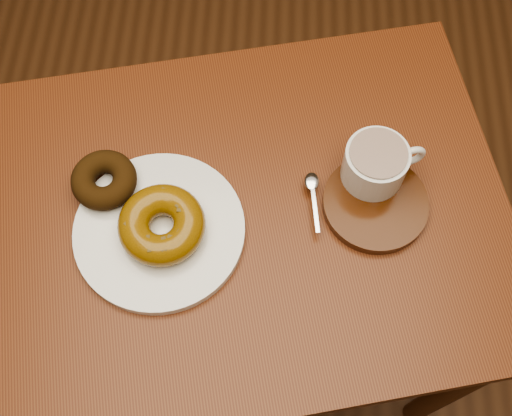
{
  "coord_description": "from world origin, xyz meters",
  "views": [
    {
      "loc": [
        0.01,
        -0.5,
        1.55
      ],
      "look_at": [
        -0.0,
        -0.13,
        0.74
      ],
      "focal_mm": 45.0,
      "sensor_mm": 36.0,
      "label": 1
    }
  ],
  "objects_px": {
    "cafe_table": "(243,243)",
    "donut_plate": "(160,231)",
    "saucer": "(375,204)",
    "coffee_cup": "(376,164)"
  },
  "relations": [
    {
      "from": "cafe_table",
      "to": "donut_plate",
      "type": "distance_m",
      "value": 0.17
    },
    {
      "from": "cafe_table",
      "to": "coffee_cup",
      "type": "distance_m",
      "value": 0.25
    },
    {
      "from": "saucer",
      "to": "coffee_cup",
      "type": "relative_size",
      "value": 1.28
    },
    {
      "from": "donut_plate",
      "to": "coffee_cup",
      "type": "height_order",
      "value": "coffee_cup"
    },
    {
      "from": "saucer",
      "to": "coffee_cup",
      "type": "distance_m",
      "value": 0.06
    },
    {
      "from": "donut_plate",
      "to": "cafe_table",
      "type": "bearing_deg",
      "value": 16.86
    },
    {
      "from": "saucer",
      "to": "donut_plate",
      "type": "bearing_deg",
      "value": -169.97
    },
    {
      "from": "saucer",
      "to": "coffee_cup",
      "type": "height_order",
      "value": "coffee_cup"
    },
    {
      "from": "cafe_table",
      "to": "donut_plate",
      "type": "xyz_separation_m",
      "value": [
        -0.11,
        -0.03,
        0.12
      ]
    },
    {
      "from": "donut_plate",
      "to": "coffee_cup",
      "type": "distance_m",
      "value": 0.32
    }
  ]
}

